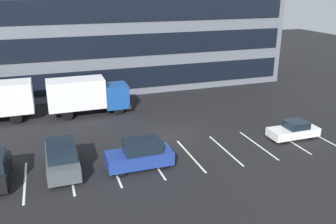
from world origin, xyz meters
TOP-DOWN VIEW (x-y plane):
  - ground_plane at (0.00, 0.00)m, footprint 120.00×120.00m
  - lot_markings at (0.00, -4.05)m, footprint 22.54×5.40m
  - box_truck_blue at (-5.86, 7.35)m, footprint 7.51×2.49m
  - suv_charcoal at (-8.84, -3.56)m, footprint 2.00×4.71m
  - suv_navy at (-3.88, -4.58)m, footprint 4.39×1.86m
  - sedan_white at (8.99, -3.81)m, footprint 4.03×1.69m

SIDE VIEW (x-z plane):
  - ground_plane at x=0.00m, z-range 0.00..0.00m
  - lot_markings at x=0.00m, z-range 0.00..0.01m
  - sedan_white at x=8.99m, z-range -0.04..1.40m
  - suv_navy at x=-3.88m, z-range -0.03..1.95m
  - suv_charcoal at x=-8.84m, z-range -0.04..2.09m
  - box_truck_blue at x=-5.86m, z-range 0.22..3.70m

